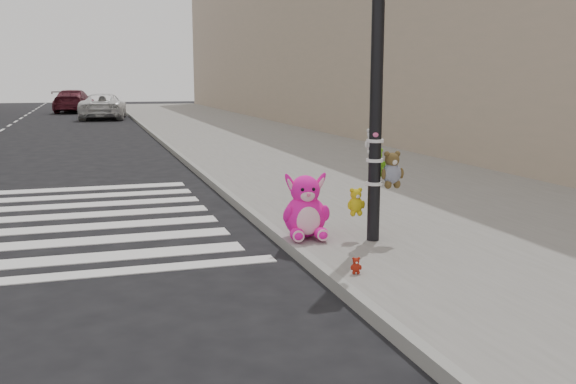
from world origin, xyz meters
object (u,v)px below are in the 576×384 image
object	(u,v)px
car_white_near	(103,106)
signal_pole	(378,117)
red_teddy	(356,266)
pink_bunny	(306,211)

from	to	relation	value
car_white_near	signal_pole	bearing A→B (deg)	100.47
signal_pole	red_teddy	distance (m)	2.16
pink_bunny	red_teddy	xyz separation A→B (m)	(0.00, -1.67, -0.27)
signal_pole	pink_bunny	xyz separation A→B (m)	(-0.83, 0.36, -1.24)
pink_bunny	car_white_near	world-z (taller)	car_white_near
signal_pole	pink_bunny	bearing A→B (deg)	156.40
red_teddy	car_white_near	world-z (taller)	car_white_near
signal_pole	car_white_near	distance (m)	30.32
red_teddy	car_white_near	size ratio (longest dim) A/B	0.04
signal_pole	pink_bunny	world-z (taller)	signal_pole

